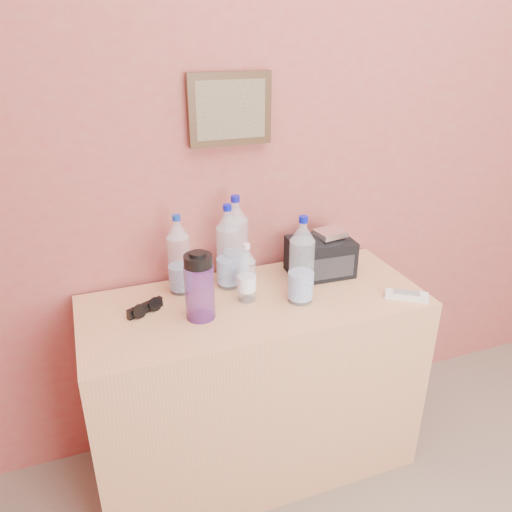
% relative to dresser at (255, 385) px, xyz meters
% --- Properties ---
extents(picture_frame, '(0.30, 0.03, 0.25)m').
position_rel_dresser_xyz_m(picture_frame, '(0.00, 0.25, 1.02)').
color(picture_frame, '#382311').
rests_on(picture_frame, room_shell).
extents(dresser, '(1.23, 0.51, 0.77)m').
position_rel_dresser_xyz_m(dresser, '(0.00, 0.00, 0.00)').
color(dresser, tan).
rests_on(dresser, ground).
extents(pet_large_a, '(0.08, 0.08, 0.30)m').
position_rel_dresser_xyz_m(pet_large_a, '(-0.23, 0.16, 0.52)').
color(pet_large_a, silver).
rests_on(pet_large_a, dresser).
extents(pet_large_b, '(0.09, 0.09, 0.32)m').
position_rel_dresser_xyz_m(pet_large_b, '(-0.05, 0.14, 0.53)').
color(pet_large_b, white).
rests_on(pet_large_b, dresser).
extents(pet_large_c, '(0.09, 0.09, 0.34)m').
position_rel_dresser_xyz_m(pet_large_c, '(-0.01, 0.17, 0.54)').
color(pet_large_c, silver).
rests_on(pet_large_c, dresser).
extents(pet_large_d, '(0.09, 0.09, 0.32)m').
position_rel_dresser_xyz_m(pet_large_d, '(0.15, -0.06, 0.53)').
color(pet_large_d, white).
rests_on(pet_large_d, dresser).
extents(pet_small, '(0.06, 0.06, 0.22)m').
position_rel_dresser_xyz_m(pet_small, '(-0.03, 0.01, 0.48)').
color(pet_small, '#ADC5D1').
rests_on(pet_small, dresser).
extents(nalgene_bottle, '(0.10, 0.10, 0.24)m').
position_rel_dresser_xyz_m(nalgene_bottle, '(-0.21, -0.04, 0.50)').
color(nalgene_bottle, '#5E2A86').
rests_on(nalgene_bottle, dresser).
extents(sunglasses, '(0.15, 0.11, 0.04)m').
position_rel_dresser_xyz_m(sunglasses, '(-0.38, 0.05, 0.40)').
color(sunglasses, black).
rests_on(sunglasses, dresser).
extents(ac_remote, '(0.15, 0.12, 0.02)m').
position_rel_dresser_xyz_m(ac_remote, '(0.52, -0.18, 0.40)').
color(ac_remote, silver).
rests_on(ac_remote, dresser).
extents(toiletry_bag, '(0.25, 0.18, 0.16)m').
position_rel_dresser_xyz_m(toiletry_bag, '(0.31, 0.11, 0.47)').
color(toiletry_bag, black).
rests_on(toiletry_bag, dresser).
extents(foil_packet, '(0.12, 0.11, 0.02)m').
position_rel_dresser_xyz_m(foil_packet, '(0.34, 0.09, 0.56)').
color(foil_packet, white).
rests_on(foil_packet, toiletry_bag).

